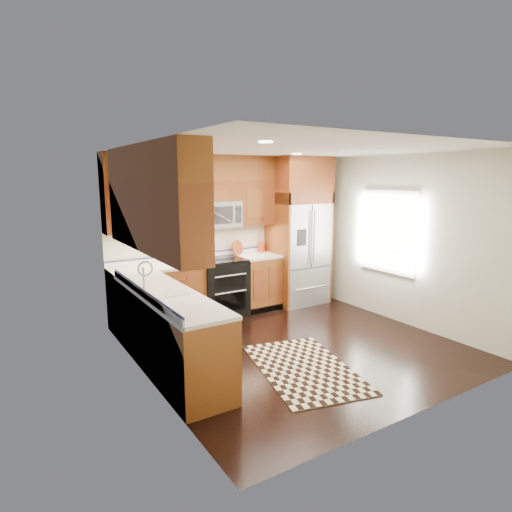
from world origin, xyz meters
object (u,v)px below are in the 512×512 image
refrigerator (299,231)px  utensil_crock (261,245)px  knife_block (190,253)px  rug (304,368)px  range (221,288)px

refrigerator → utensil_crock: bearing=155.2°
refrigerator → knife_block: (-1.99, 0.23, -0.24)m
refrigerator → rug: (-1.64, -2.28, -1.30)m
range → knife_block: (-0.44, 0.19, 0.60)m
knife_block → utensil_crock: 1.38m
refrigerator → utensil_crock: refrigerator is taller
refrigerator → rug: refrigerator is taller
rug → utensil_crock: (1.03, 2.56, 1.06)m
range → utensil_crock: 1.14m
refrigerator → knife_block: size_ratio=8.38×
range → refrigerator: bearing=-1.4°
knife_block → utensil_crock: size_ratio=0.88×
range → knife_block: size_ratio=3.04×
knife_block → rug: bearing=-82.0°
refrigerator → utensil_crock: 0.71m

